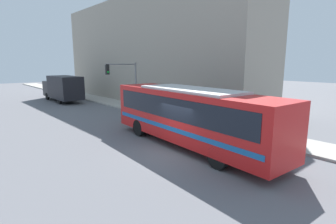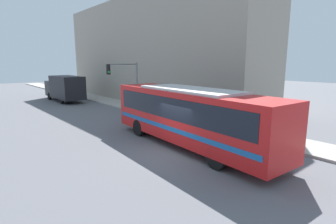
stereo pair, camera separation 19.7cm
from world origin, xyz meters
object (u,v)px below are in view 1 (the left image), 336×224
at_px(delivery_truck, 63,88).
at_px(pedestrian_near_corner, 171,104).
at_px(fire_hydrant, 199,120).
at_px(parking_meter, 165,107).
at_px(city_bus, 190,113).
at_px(traffic_light_pole, 125,78).

xyz_separation_m(delivery_truck, pedestrian_near_corner, (4.38, -14.79, -0.69)).
bearing_deg(pedestrian_near_corner, fire_hydrant, -105.77).
distance_m(fire_hydrant, parking_meter, 3.95).
height_order(city_bus, traffic_light_pole, traffic_light_pole).
bearing_deg(fire_hydrant, city_bus, -144.15).
distance_m(city_bus, pedestrian_near_corner, 9.29).
distance_m(delivery_truck, parking_meter, 15.91).
xyz_separation_m(city_bus, parking_meter, (3.94, 6.77, -0.91)).
xyz_separation_m(delivery_truck, parking_meter, (3.04, -15.60, -0.69)).
xyz_separation_m(fire_hydrant, traffic_light_pole, (-1.07, 8.47, 2.78)).
xyz_separation_m(delivery_truck, traffic_light_pole, (1.97, -11.06, 1.60)).
bearing_deg(fire_hydrant, parking_meter, 90.00).
relative_size(city_bus, fire_hydrant, 16.13).
bearing_deg(traffic_light_pole, pedestrian_near_corner, -57.14).
relative_size(traffic_light_pole, parking_meter, 3.61).
bearing_deg(delivery_truck, pedestrian_near_corner, -73.51).
xyz_separation_m(delivery_truck, fire_hydrant, (3.04, -19.53, -1.18)).
height_order(city_bus, pedestrian_near_corner, city_bus).
bearing_deg(fire_hydrant, delivery_truck, 98.85).
bearing_deg(city_bus, parking_meter, 63.68).
distance_m(traffic_light_pole, pedestrian_near_corner, 4.99).
bearing_deg(parking_meter, fire_hydrant, -90.00).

